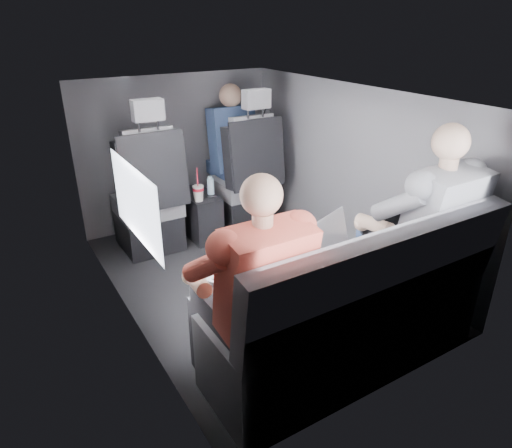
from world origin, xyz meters
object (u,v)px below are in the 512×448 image
front_seat_left (150,205)px  passenger_rear_left (249,291)px  rear_bench (351,319)px  front_seat_right (246,186)px  passenger_rear_right (419,230)px  passenger_front_right (232,141)px  laptop_white (237,268)px  laptop_silver (315,247)px  soda_cup (198,193)px  center_console (200,215)px  water_bottle (211,186)px  laptop_black (394,228)px

front_seat_left → passenger_rear_left: front_seat_left is taller
rear_bench → front_seat_right: bearing=76.7°
front_seat_right → passenger_rear_right: 1.83m
passenger_front_right → rear_bench: bearing=-101.9°
laptop_white → laptop_silver: 0.48m
soda_cup → passenger_front_right: 0.70m
front_seat_left → passenger_rear_left: 1.83m
center_console → soda_cup: size_ratio=1.69×
soda_cup → passenger_rear_right: size_ratio=0.22×
rear_bench → water_bottle: rear_bench is taller
water_bottle → rear_bench: bearing=-92.4°
laptop_black → rear_bench: bearing=-155.8°
front_seat_right → laptop_silver: front_seat_right is taller
passenger_rear_left → laptop_black: bearing=7.1°
laptop_silver → front_seat_left: bearing=103.6°
passenger_rear_left → passenger_front_right: 2.31m
soda_cup → passenger_rear_left: passenger_rear_left is taller
rear_bench → laptop_black: 0.65m
laptop_silver → passenger_front_right: passenger_front_right is taller
front_seat_left → laptop_black: bearing=-60.0°
front_seat_left → passenger_rear_left: size_ratio=1.03×
laptop_black → passenger_rear_left: 1.10m
soda_cup → passenger_rear_right: (0.64, -1.69, 0.19)m
center_console → laptop_white: size_ratio=1.15×
front_seat_left → rear_bench: bearing=-76.7°
soda_cup → laptop_black: (0.58, -1.56, 0.16)m
front_seat_left → passenger_rear_left: bearing=-94.2°
soda_cup → passenger_rear_left: size_ratio=0.23×
passenger_front_right → laptop_white: bearing=-117.9°
front_seat_left → soda_cup: 0.40m
center_console → passenger_front_right: 0.75m
center_console → water_bottle: water_bottle is taller
water_bottle → soda_cup: bearing=-155.3°
laptop_black → front_seat_left: bearing=120.0°
laptop_silver → passenger_rear_left: size_ratio=0.37×
passenger_rear_left → passenger_rear_right: bearing=-0.1°
laptop_silver → passenger_rear_right: bearing=-15.9°
rear_bench → soda_cup: size_ratio=5.62×
rear_bench → laptop_white: bearing=150.3°
front_seat_left → center_console: bearing=5.1°
passenger_rear_left → passenger_front_right: (1.04, 2.06, 0.12)m
passenger_rear_right → laptop_silver: bearing=164.1°
rear_bench → soda_cup: rear_bench is taller
soda_cup → laptop_white: (-0.46, -1.49, 0.16)m
rear_bench → laptop_white: size_ratio=3.84×
laptop_black → passenger_rear_left: (-1.10, -0.14, -0.00)m
front_seat_right → water_bottle: size_ratio=7.53×
laptop_white → passenger_front_right: (0.98, 1.86, 0.12)m
rear_bench → soda_cup: 1.80m
laptop_white → rear_bench: bearing=-29.7°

